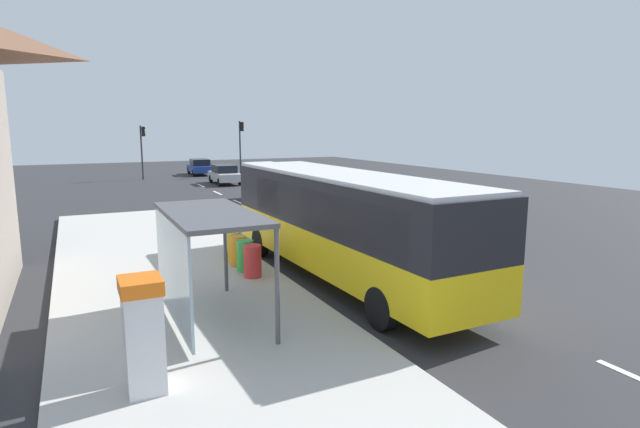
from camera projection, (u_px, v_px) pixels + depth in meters
ground_plane at (262, 215)px, 26.71m from camera, size 56.00×92.00×0.04m
sidewalk_platform at (184, 300)px, 13.30m from camera, size 6.20×30.00×0.18m
lane_stripe_seg_1 at (462, 301)px, 13.51m from camera, size 0.16×2.20×0.01m
lane_stripe_seg_2 at (365, 258)px, 17.94m from camera, size 0.16×2.20×0.01m
lane_stripe_seg_3 at (306, 232)px, 22.38m from camera, size 0.16×2.20×0.01m
lane_stripe_seg_4 at (267, 215)px, 26.82m from camera, size 0.16×2.20×0.01m
lane_stripe_seg_5 at (239, 202)px, 31.25m from camera, size 0.16×2.20×0.01m
lane_stripe_seg_6 at (218, 193)px, 35.69m from camera, size 0.16×2.20×0.01m
lane_stripe_seg_7 at (201, 186)px, 40.13m from camera, size 0.16×2.20×0.01m
bus at (342, 220)px, 15.07m from camera, size 2.80×11.07×3.21m
white_van at (272, 180)px, 31.27m from camera, size 2.25×5.29×2.30m
sedan_near at (225, 174)px, 41.32m from camera, size 1.93×4.44×1.52m
sedan_far at (200, 167)px, 49.17m from camera, size 2.05×4.49×1.52m
ticket_machine at (143, 334)px, 8.43m from camera, size 0.66×0.76×1.94m
recycling_bin_red at (253, 261)px, 15.00m from camera, size 0.52×0.52×0.95m
recycling_bin_green at (245, 256)px, 15.62m from camera, size 0.52×0.52×0.95m
recycling_bin_orange at (238, 251)px, 16.24m from camera, size 0.52×0.52×0.95m
recycling_bin_yellow at (232, 246)px, 16.86m from camera, size 0.52×0.52×0.95m
traffic_light_near_side at (241, 140)px, 47.34m from camera, size 0.49×0.28×5.08m
traffic_light_far_side at (143, 144)px, 44.40m from camera, size 0.49×0.28×4.65m
bus_shelter at (196, 239)px, 11.29m from camera, size 1.80×4.00×2.50m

